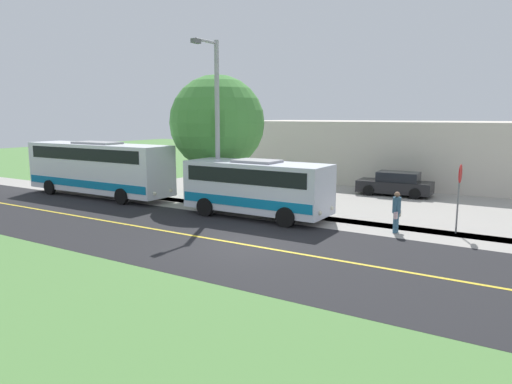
{
  "coord_description": "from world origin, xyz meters",
  "views": [
    {
      "loc": [
        14.44,
        9.39,
        4.83
      ],
      "look_at": [
        -3.5,
        -1.72,
        1.4
      ],
      "focal_mm": 32.98,
      "sensor_mm": 36.0,
      "label": 1
    }
  ],
  "objects": [
    {
      "name": "ground_plane",
      "position": [
        0.0,
        0.0,
        0.0
      ],
      "size": [
        120.0,
        120.0,
        0.0
      ],
      "primitive_type": "plane",
      "color": "#548442"
    },
    {
      "name": "road_surface",
      "position": [
        0.0,
        0.0,
        0.0
      ],
      "size": [
        8.0,
        100.0,
        0.01
      ],
      "primitive_type": "cube",
      "color": "black",
      "rests_on": "ground"
    },
    {
      "name": "sidewalk",
      "position": [
        -5.2,
        0.0,
        0.0
      ],
      "size": [
        2.4,
        100.0,
        0.01
      ],
      "primitive_type": "cube",
      "color": "#9E9991",
      "rests_on": "ground"
    },
    {
      "name": "parking_lot_surface",
      "position": [
        -12.4,
        3.0,
        0.0
      ],
      "size": [
        14.0,
        36.0,
        0.01
      ],
      "primitive_type": "cube",
      "color": "#9E9991",
      "rests_on": "ground"
    },
    {
      "name": "road_centre_line",
      "position": [
        0.0,
        0.0,
        0.01
      ],
      "size": [
        0.16,
        100.0,
        0.0
      ],
      "primitive_type": "cube",
      "color": "gold",
      "rests_on": "ground"
    },
    {
      "name": "shuttle_bus_front",
      "position": [
        -4.49,
        -2.28,
        1.52
      ],
      "size": [
        2.62,
        7.25,
        2.76
      ],
      "color": "silver",
      "rests_on": "ground"
    },
    {
      "name": "transit_bus_rear",
      "position": [
        -4.46,
        -13.46,
        1.8
      ],
      "size": [
        2.56,
        10.36,
        3.3
      ],
      "color": "white",
      "rests_on": "ground"
    },
    {
      "name": "pedestrian_with_bags",
      "position": [
        -4.89,
        4.29,
        0.93
      ],
      "size": [
        0.72,
        0.34,
        1.73
      ],
      "color": "#335972",
      "rests_on": "ground"
    },
    {
      "name": "stop_sign",
      "position": [
        -6.1,
        6.47,
        1.96
      ],
      "size": [
        0.76,
        0.07,
        2.88
      ],
      "color": "slate",
      "rests_on": "ground"
    },
    {
      "name": "street_light_pole",
      "position": [
        -4.88,
        -4.95,
        4.67
      ],
      "size": [
        1.97,
        0.24,
        8.52
      ],
      "color": "#9E9EA3",
      "rests_on": "ground"
    },
    {
      "name": "parked_car_near",
      "position": [
        -14.26,
        1.69,
        0.69
      ],
      "size": [
        2.2,
        4.49,
        1.45
      ],
      "color": "black",
      "rests_on": "ground"
    },
    {
      "name": "tree_curbside",
      "position": [
        -7.4,
        -6.74,
        4.43
      ],
      "size": [
        5.4,
        5.4,
        7.13
      ],
      "color": "#4C3826",
      "rests_on": "ground"
    },
    {
      "name": "commercial_building",
      "position": [
        -21.4,
        -0.81,
        2.21
      ],
      "size": [
        10.0,
        23.32,
        4.42
      ],
      "primitive_type": "cube",
      "color": "beige",
      "rests_on": "ground"
    }
  ]
}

